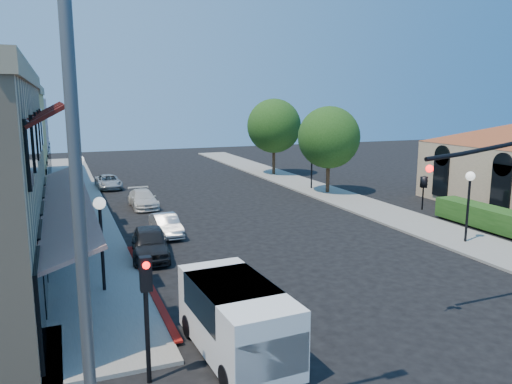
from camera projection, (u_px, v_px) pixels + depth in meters
name	position (u px, v px, depth m)	size (l,w,h in m)	color
ground	(445.00, 351.00, 14.02)	(120.00, 120.00, 0.00)	black
sidewalk_left	(76.00, 198.00, 35.48)	(3.50, 50.00, 0.12)	gray
sidewalk_right	(297.00, 183.00, 41.85)	(3.50, 50.00, 0.12)	gray
curb_red_strip	(149.00, 287.00, 18.82)	(0.25, 10.00, 0.06)	maroon
hedge	(497.00, 232.00, 26.50)	(1.40, 8.00, 1.10)	#1E4814
street_tree_a	(329.00, 137.00, 36.54)	(4.56, 4.56, 6.48)	#382716
street_tree_b	(274.00, 126.00, 45.61)	(4.94, 4.94, 7.02)	#382716
secondary_signal	(146.00, 296.00, 11.97)	(0.28, 0.42, 3.32)	black
cobra_streetlight	(102.00, 209.00, 7.90)	(3.60, 0.25, 9.31)	#595B5E
lamppost_left_near	(100.00, 220.00, 17.73)	(0.44, 0.44, 3.57)	black
lamppost_left_far	(81.00, 169.00, 30.51)	(0.44, 0.44, 3.57)	black
lamppost_right_near	(469.00, 189.00, 23.92)	(0.44, 0.44, 3.57)	black
lamppost_right_far	(312.00, 155.00, 38.53)	(0.44, 0.44, 3.57)	black
white_van	(237.00, 316.00, 13.59)	(2.20, 4.64, 2.01)	white
parked_car_a	(150.00, 243.00, 22.20)	(1.60, 3.99, 1.36)	black
parked_car_b	(166.00, 225.00, 25.81)	(1.16, 3.34, 1.10)	#A9ACAE
parked_car_c	(143.00, 199.00, 32.46)	(1.58, 3.88, 1.13)	silver
parked_car_d	(108.00, 182.00, 39.36)	(1.77, 3.85, 1.07)	#B0B4B6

